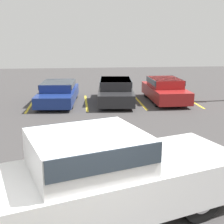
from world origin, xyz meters
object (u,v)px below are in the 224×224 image
(pickup_truck, at_px, (103,177))
(parked_sedan_c, at_px, (165,89))
(parked_sedan_a, at_px, (58,92))
(parked_sedan_b, at_px, (116,90))

(pickup_truck, bearing_deg, parked_sedan_c, 50.15)
(parked_sedan_a, height_order, parked_sedan_b, parked_sedan_b)
(pickup_truck, bearing_deg, parked_sedan_a, 79.38)
(pickup_truck, height_order, parked_sedan_b, pickup_truck)
(pickup_truck, relative_size, parked_sedan_b, 1.30)
(parked_sedan_a, relative_size, parked_sedan_b, 0.99)
(parked_sedan_b, relative_size, parked_sedan_c, 1.11)
(parked_sedan_b, distance_m, parked_sedan_c, 2.76)
(parked_sedan_b, xyz_separation_m, parked_sedan_c, (2.76, -0.05, 0.01))
(parked_sedan_a, bearing_deg, pickup_truck, 12.39)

